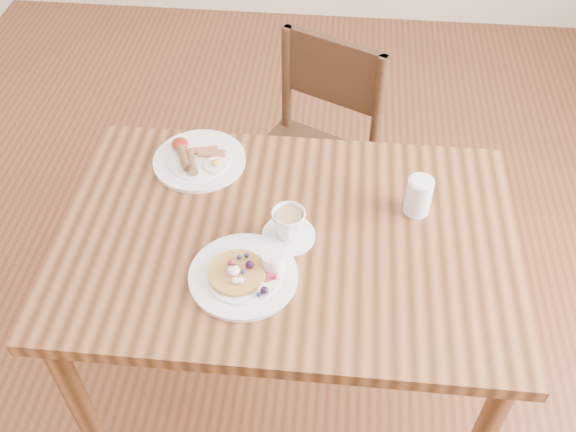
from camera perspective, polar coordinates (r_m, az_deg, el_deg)
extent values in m
plane|color=#5C2D1A|center=(2.29, 0.00, -14.31)|extent=(5.00, 5.00, 0.00)
cube|color=brown|center=(1.69, 0.00, -2.10)|extent=(1.20, 0.80, 0.04)
cylinder|color=brown|center=(1.93, -17.91, -15.86)|extent=(0.06, 0.06, 0.71)
cylinder|color=brown|center=(2.24, 14.80, -2.94)|extent=(0.06, 0.06, 0.71)
cylinder|color=brown|center=(2.29, -12.72, -0.95)|extent=(0.06, 0.06, 0.71)
cube|color=#3E2716|center=(2.30, 1.46, 4.01)|extent=(0.56, 0.56, 0.04)
cylinder|color=#3E2716|center=(2.43, -4.45, -1.11)|extent=(0.04, 0.04, 0.43)
cylinder|color=#3E2716|center=(2.30, 3.04, -4.48)|extent=(0.04, 0.04, 0.43)
cylinder|color=#3E2716|center=(2.64, -0.11, 3.85)|extent=(0.04, 0.04, 0.43)
cylinder|color=#3E2716|center=(2.52, 6.93, 1.01)|extent=(0.04, 0.04, 0.43)
cylinder|color=#3E2716|center=(2.23, 7.96, 9.16)|extent=(0.04, 0.04, 0.43)
cylinder|color=#3E2716|center=(2.36, -0.13, 11.94)|extent=(0.04, 0.04, 0.43)
cube|color=#3E2716|center=(2.24, 4.06, 12.71)|extent=(0.36, 0.19, 0.24)
cylinder|color=white|center=(1.59, -3.99, -5.30)|extent=(0.27, 0.27, 0.01)
cylinder|color=white|center=(1.58, -4.00, -5.14)|extent=(0.19, 0.19, 0.01)
cylinder|color=#B22D59|center=(1.58, -2.16, -4.93)|extent=(0.07, 0.07, 0.00)
cylinder|color=#C68C47|center=(1.57, -4.59, -5.03)|extent=(0.14, 0.14, 0.01)
ellipsoid|color=white|center=(1.56, -4.84, -4.77)|extent=(0.03, 0.03, 0.02)
ellipsoid|color=white|center=(1.54, -4.42, -5.63)|extent=(0.02, 0.02, 0.01)
cylinder|color=white|center=(1.58, -1.34, -3.84)|extent=(0.06, 0.06, 0.04)
cylinder|color=#591E07|center=(1.57, -1.35, -3.46)|extent=(0.05, 0.05, 0.00)
sphere|color=black|center=(1.57, -3.45, -4.36)|extent=(0.02, 0.02, 0.02)
sphere|color=#1E234C|center=(1.59, -3.54, -3.75)|extent=(0.01, 0.01, 0.01)
sphere|color=#1E234C|center=(1.59, -4.64, -3.46)|extent=(0.01, 0.01, 0.01)
sphere|color=#B21938|center=(1.57, -4.89, -4.28)|extent=(0.02, 0.02, 0.02)
sphere|color=black|center=(1.56, -4.82, -4.94)|extent=(0.02, 0.02, 0.02)
sphere|color=#1E234C|center=(1.55, -3.68, -5.32)|extent=(0.01, 0.01, 0.01)
sphere|color=#1E234C|center=(1.54, -1.79, -6.46)|extent=(0.01, 0.01, 0.01)
sphere|color=#B21938|center=(1.56, -1.13, -5.41)|extent=(0.01, 0.01, 0.01)
sphere|color=black|center=(1.58, -1.18, -4.18)|extent=(0.02, 0.02, 0.02)
sphere|color=#1E234C|center=(1.61, -1.91, -3.33)|extent=(0.01, 0.01, 0.01)
cylinder|color=white|center=(1.90, -7.86, 4.94)|extent=(0.27, 0.27, 0.01)
cylinder|color=white|center=(1.89, -7.88, 5.10)|extent=(0.19, 0.19, 0.01)
cylinder|color=brown|center=(1.88, -9.25, 5.12)|extent=(0.06, 0.10, 0.03)
cylinder|color=brown|center=(1.86, -8.59, 4.78)|extent=(0.06, 0.10, 0.03)
cube|color=maroon|center=(1.91, -7.44, 5.83)|extent=(0.08, 0.04, 0.01)
cube|color=maroon|center=(1.89, -6.79, 5.59)|extent=(0.08, 0.03, 0.01)
cylinder|color=white|center=(1.86, -6.42, 4.53)|extent=(0.07, 0.07, 0.00)
ellipsoid|color=yellow|center=(1.85, -6.44, 4.77)|extent=(0.03, 0.03, 0.01)
ellipsoid|color=#A5190F|center=(1.92, -9.61, 6.36)|extent=(0.05, 0.05, 0.03)
cylinder|color=white|center=(1.67, 0.04, -1.74)|extent=(0.14, 0.14, 0.01)
imported|color=white|center=(1.64, 0.04, -0.69)|extent=(0.10, 0.10, 0.08)
cylinder|color=tan|center=(1.62, 0.04, 0.01)|extent=(0.07, 0.07, 0.00)
cylinder|color=silver|center=(1.74, 11.52, 1.75)|extent=(0.07, 0.07, 0.11)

